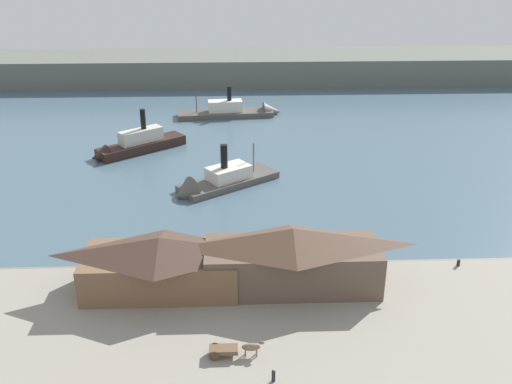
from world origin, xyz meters
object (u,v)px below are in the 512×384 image
ferry_shed_east_terminal (292,257)px  pedestrian_near_east_shed (273,376)px  ferry_shed_central_terminal (161,263)px  mooring_post_east (458,263)px  horse_cart (233,349)px  ferry_mid_harbor (215,183)px  ferry_approaching_west (240,111)px  ferry_moored_west (134,145)px

ferry_shed_east_terminal → pedestrian_near_east_shed: 17.94m
ferry_shed_central_terminal → mooring_post_east: (39.52, 3.92, -3.21)m
ferry_shed_east_terminal → horse_cart: bearing=-119.4°
ferry_shed_central_terminal → horse_cart: 16.36m
ferry_shed_east_terminal → pedestrian_near_east_shed: bearing=-101.3°
ferry_shed_central_terminal → ferry_mid_harbor: ferry_shed_central_terminal is taller
pedestrian_near_east_shed → ferry_mid_harbor: bearing=98.0°
ferry_mid_harbor → horse_cart: bearing=-86.1°
ferry_mid_harbor → mooring_post_east: bearing=-41.7°
ferry_approaching_west → ferry_mid_harbor: ferry_mid_harbor is taller
ferry_shed_east_terminal → horse_cart: (-7.48, -13.27, -3.24)m
pedestrian_near_east_shed → mooring_post_east: bearing=38.8°
horse_cart → ferry_mid_harbor: bearing=93.9°
ferry_shed_east_terminal → ferry_approaching_west: bearing=94.0°
ferry_moored_west → ferry_shed_east_terminal: bearing=-62.2°
ferry_shed_east_terminal → ferry_mid_harbor: ferry_shed_east_terminal is taller
ferry_shed_central_terminal → ferry_approaching_west: bearing=82.3°
pedestrian_near_east_shed → mooring_post_east: size_ratio=1.71×
ferry_shed_central_terminal → mooring_post_east: bearing=5.7°
ferry_shed_central_terminal → ferry_shed_east_terminal: 16.48m
pedestrian_near_east_shed → ferry_mid_harbor: size_ratio=0.08×
mooring_post_east → ferry_mid_harbor: 45.25m
mooring_post_east → ferry_approaching_west: 81.37m
pedestrian_near_east_shed → ferry_moored_west: (-24.82, 70.93, -0.26)m
ferry_shed_central_terminal → ferry_approaching_west: ferry_shed_central_terminal is taller
mooring_post_east → ferry_moored_west: (-51.32, 49.63, -0.00)m
mooring_post_east → ferry_moored_west: ferry_moored_west is taller
horse_cart → ferry_mid_harbor: 47.55m
mooring_post_east → ferry_mid_harbor: ferry_mid_harbor is taller
ferry_shed_central_terminal → ferry_shed_east_terminal: bearing=-0.4°
ferry_moored_west → pedestrian_near_east_shed: bearing=-70.7°
ferry_shed_central_terminal → mooring_post_east: size_ratio=21.69×
pedestrian_near_east_shed → mooring_post_east: 33.99m
ferry_shed_central_terminal → ferry_moored_west: ferry_moored_west is taller
horse_cart → ferry_shed_east_terminal: bearing=60.6°
ferry_shed_east_terminal → mooring_post_east: size_ratio=24.73×
horse_cart → ferry_mid_harbor: size_ratio=0.29×
mooring_post_east → ferry_shed_central_terminal: bearing=-174.3°
pedestrian_near_east_shed → ferry_approaching_west: size_ratio=0.06×
ferry_shed_east_terminal → pedestrian_near_east_shed: size_ratio=14.45×
mooring_post_east → ferry_mid_harbor: bearing=138.3°
horse_cart → ferry_approaching_west: (1.89, 93.47, -1.01)m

